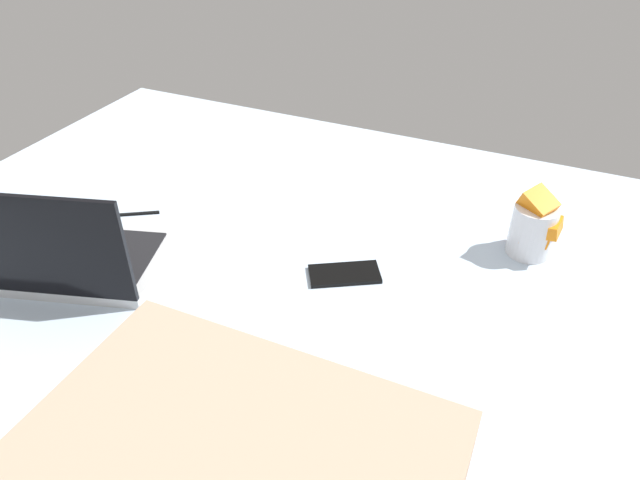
% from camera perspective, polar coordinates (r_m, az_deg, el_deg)
% --- Properties ---
extents(bed_mattress, '(1.80, 1.40, 0.18)m').
position_cam_1_polar(bed_mattress, '(1.24, -3.62, -6.12)').
color(bed_mattress, silver).
rests_on(bed_mattress, ground).
extents(laptop, '(0.38, 0.32, 0.23)m').
position_cam_1_polar(laptop, '(1.24, -23.13, -1.51)').
color(laptop, '#B7BABC').
rests_on(laptop, bed_mattress).
extents(snack_cup, '(0.10, 0.09, 0.15)m').
position_cam_1_polar(snack_cup, '(1.27, 20.11, 1.20)').
color(snack_cup, silver).
rests_on(snack_cup, bed_mattress).
extents(cell_phone, '(0.16, 0.13, 0.01)m').
position_cam_1_polar(cell_phone, '(1.16, 2.40, -3.32)').
color(cell_phone, black).
rests_on(cell_phone, bed_mattress).
extents(charger_cable, '(0.15, 0.09, 0.01)m').
position_cam_1_polar(charger_cable, '(1.42, -18.77, 2.33)').
color(charger_cable, black).
rests_on(charger_cable, bed_mattress).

